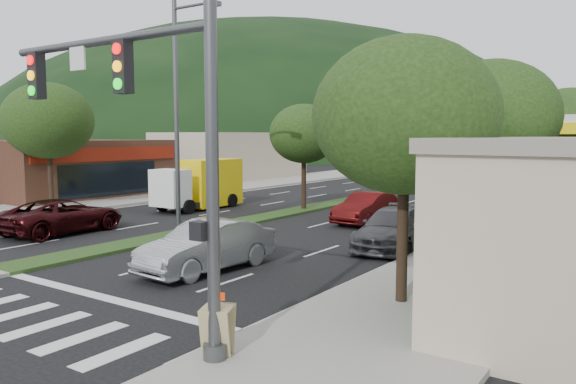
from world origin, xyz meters
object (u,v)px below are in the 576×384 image
Objects in this scene: a_frame_sign at (218,326)px; suv_maroon at (63,216)px; tree_med_far at (452,128)px; tree_r_c at (536,127)px; tree_r_b at (492,116)px; car_queue_b at (393,228)px; motorhome at (502,168)px; tree_r_a at (405,116)px; box_truck at (202,185)px; car_queue_d at (474,200)px; streetlight_mid at (409,119)px; tree_r_d at (569,122)px; streetlight_near at (180,106)px; car_queue_a at (198,236)px; car_queue_c at (367,208)px; tree_med_near at (304,134)px; traffic_signal at (150,120)px; sedan_silver at (207,246)px; tree_l_a at (48,121)px.

suv_maroon is at bearing 131.54° from a_frame_sign.
tree_r_c is at bearing -63.43° from tree_med_far.
car_queue_b is at bearing -160.89° from tree_r_b.
motorhome reaches higher than suv_maroon.
suv_maroon is at bearing -166.34° from car_queue_b.
tree_r_a is 1.12× the size of box_truck.
tree_r_a is at bearing -73.30° from tree_med_far.
motorhome reaches higher than car_queue_d.
streetlight_mid is 24.20m from car_queue_b.
car_queue_b is (-3.26, -19.13, -4.42)m from tree_r_d.
car_queue_a is (2.98, -2.13, -4.95)m from streetlight_near.
tree_r_b is 1.51× the size of car_queue_c.
tree_med_far reaches higher than car_queue_d.
car_queue_d is 0.77× the size of box_truck.
box_truck is (-10.59, -0.54, 0.62)m from car_queue_c.
a_frame_sign is (-1.50, -21.30, -4.03)m from tree_r_c.
tree_med_near is at bearing -148.69° from car_queue_d.
car_queue_b is at bearing 40.52° from car_queue_a.
car_queue_d is at bearing 69.73° from car_queue_c.
tree_med_far reaches higher than suv_maroon.
traffic_signal is 25.25m from car_queue_d.
sedan_silver is 0.53× the size of motorhome.
suv_maroon reaches higher than car_queue_c.
tree_r_a is 1.46× the size of car_queue_d.
a_frame_sign is (2.27, -24.68, 0.09)m from car_queue_d.
tree_r_b is at bearing -26.57° from tree_med_near.
tree_r_d is 16.32m from car_queue_c.
car_queue_c is at bearing -115.95° from tree_r_d.
suv_maroon is (-4.98, -27.41, -4.81)m from streetlight_mid.
tree_r_a is at bearing 171.53° from suv_maroon.
tree_r_b reaches higher than box_truck.
tree_r_d is 29.95m from suv_maroon.
tree_r_d is (2.97, 31.54, 0.54)m from traffic_signal.
tree_r_d is 27.18m from sedan_silver.
a_frame_sign reaches higher than car_queue_a.
car_queue_c is (-6.87, -4.13, -3.99)m from tree_r_c.
tree_med_near is 1.02× the size of box_truck.
traffic_signal is 1.43× the size of sedan_silver.
tree_med_near is 6.81m from box_truck.
sedan_silver reaches higher than car_queue_a.
box_truck is (7.03, 5.33, -3.81)m from tree_l_a.
tree_l_a is at bearing -140.77° from tree_r_d.
tree_r_c is (0.00, 8.00, -0.29)m from tree_r_b.
car_queue_d is (8.03, 15.38, -4.95)m from streetlight_near.
tree_r_a is 26.00m from tree_r_d.
streetlight_near is 6.16m from car_queue_a.
a_frame_sign is at bearing -89.54° from motorhome.
tree_l_a is at bearing 174.66° from car_queue_b.
box_truck is (-0.69, 9.74, 0.60)m from suv_maroon.
tree_r_c reaches higher than suv_maroon.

